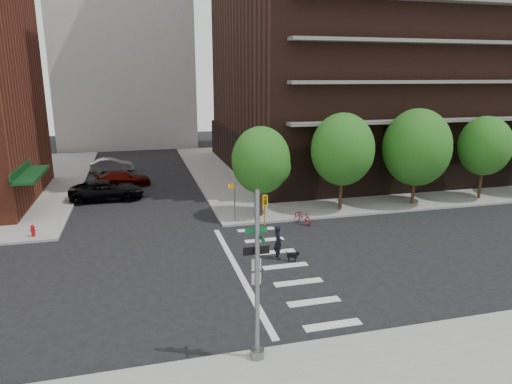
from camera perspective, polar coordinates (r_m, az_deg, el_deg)
The scene contains 16 objects.
ground at distance 23.37m, azimuth -3.43°, elevation -9.98°, with size 120.00×120.00×0.00m, color black.
sidewalk_ne at distance 51.64m, azimuth 14.01°, elevation 3.27°, with size 39.00×33.00×0.15m, color gray.
crosswalk at distance 23.85m, azimuth 1.84°, elevation -9.42°, with size 3.85×13.00×0.01m.
tree_a at distance 31.00m, azimuth 0.62°, elevation 3.99°, with size 4.00×4.00×5.90m.
tree_b at distance 32.99m, azimuth 10.76°, elevation 5.25°, with size 4.50×4.50×6.65m.
tree_c at distance 35.97m, azimuth 19.47°, elevation 5.27°, with size 5.00×5.00×6.80m.
tree_d at distance 39.65m, azimuth 26.70°, elevation 5.18°, with size 4.00×4.00×6.20m.
traffic_signal at distance 15.52m, azimuth 0.26°, elevation -12.12°, with size 0.90×0.75×6.00m.
pedestrian_signal at distance 30.53m, azimuth -2.16°, elevation -0.39°, with size 2.18×0.67×2.60m.
fire_hydrant at distance 30.79m, azimuth -26.12°, elevation -4.29°, with size 0.24×0.24×0.73m.
parked_car_black at distance 38.00m, azimuth -18.11°, elevation 0.19°, with size 5.69×2.62×1.58m, color black.
parked_car_maroon at distance 42.39m, azimuth -16.32°, elevation 1.62°, with size 4.85×1.97×1.41m, color #3C0602.
parked_car_silver at distance 49.12m, azimuth -17.63°, elevation 3.23°, with size 4.36×1.52×1.44m, color #96999D.
scooter at distance 30.72m, azimuth 5.88°, elevation -3.02°, with size 0.64×1.85×0.97m, color maroon.
dog_walker at distance 24.68m, azimuth 2.76°, elevation -6.30°, with size 0.44×0.67×1.84m, color black.
dog at distance 24.54m, azimuth 4.63°, elevation -7.90°, with size 0.65×0.40×0.55m.
Camera 1 is at (-4.06, -20.91, 9.61)m, focal length 32.00 mm.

